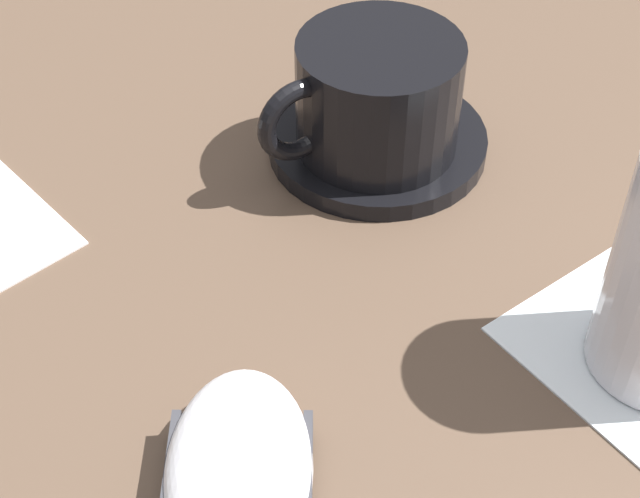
{
  "coord_description": "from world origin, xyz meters",
  "views": [
    {
      "loc": [
        0.27,
        -0.2,
        0.36
      ],
      "look_at": [
        -0.0,
        -0.0,
        0.03
      ],
      "focal_mm": 55.0,
      "sensor_mm": 36.0,
      "label": 1
    }
  ],
  "objects": [
    {
      "name": "saucer",
      "position": [
        -0.07,
        0.1,
        0.01
      ],
      "size": [
        0.13,
        0.13,
        0.01
      ],
      "primitive_type": "cylinder",
      "color": "black",
      "rests_on": "ground"
    },
    {
      "name": "coffee_cup",
      "position": [
        -0.07,
        0.09,
        0.04
      ],
      "size": [
        0.09,
        0.12,
        0.06
      ],
      "color": "black",
      "rests_on": "saucer"
    },
    {
      "name": "ground_plane",
      "position": [
        0.0,
        0.0,
        0.0
      ],
      "size": [
        3.0,
        3.0,
        0.0
      ],
      "primitive_type": "plane",
      "color": "brown"
    },
    {
      "name": "computer_mouse",
      "position": [
        0.07,
        -0.1,
        0.02
      ],
      "size": [
        0.12,
        0.11,
        0.03
      ],
      "color": "silver",
      "rests_on": "ground"
    }
  ]
}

